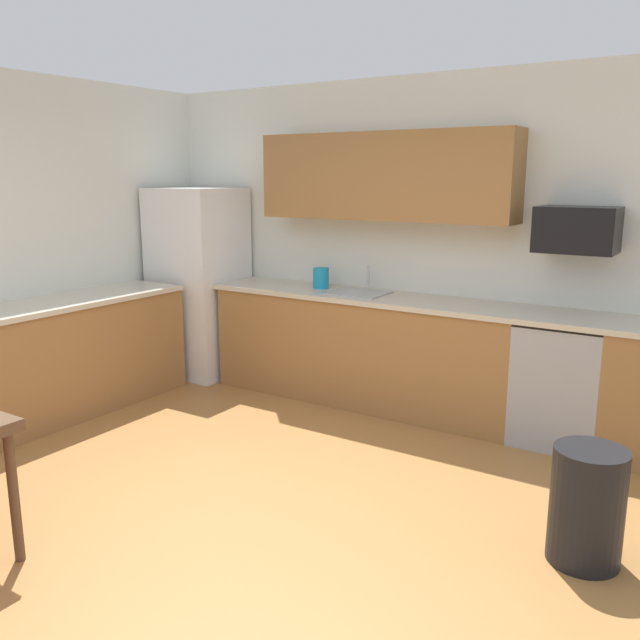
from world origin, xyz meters
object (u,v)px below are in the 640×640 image
object	(u,v)px
oven_range	(562,381)
kettle	(321,279)
refrigerator	(199,282)
microwave	(577,230)
trash_bin	(587,506)

from	to	relation	value
oven_range	kettle	world-z (taller)	kettle
refrigerator	microwave	size ratio (longest dim) A/B	3.32
microwave	kettle	xyz separation A→B (m)	(-2.10, -0.05, -0.52)
oven_range	refrigerator	bearing A→B (deg)	-178.66
kettle	refrigerator	bearing A→B (deg)	-174.39
trash_bin	kettle	world-z (taller)	kettle
trash_bin	refrigerator	bearing A→B (deg)	159.59
refrigerator	trash_bin	distance (m)	4.21
oven_range	microwave	bearing A→B (deg)	90.00
microwave	trash_bin	world-z (taller)	microwave
microwave	kettle	size ratio (longest dim) A/B	2.70
refrigerator	kettle	xyz separation A→B (m)	(1.32, 0.13, 0.12)
oven_range	trash_bin	distance (m)	1.62
microwave	oven_range	bearing A→B (deg)	-90.00
microwave	trash_bin	distance (m)	2.11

